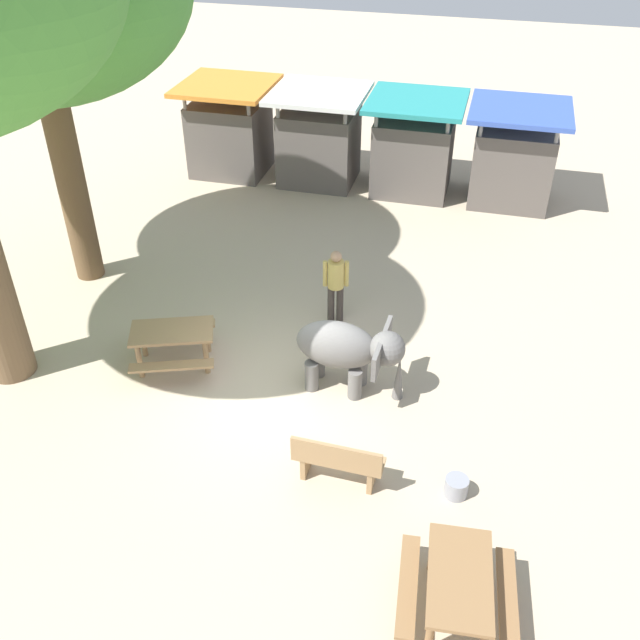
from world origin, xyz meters
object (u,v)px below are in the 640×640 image
at_px(person_handler, 336,281).
at_px(market_stall_white, 319,141).
at_px(picnic_table_near, 459,585).
at_px(market_stall_blue, 513,160).
at_px(market_stall_orange, 230,133).
at_px(elephant, 348,349).
at_px(feed_bucket, 456,487).
at_px(wooden_bench, 338,460).
at_px(market_stall_teal, 413,150).
at_px(picnic_table_far, 173,339).

relative_size(person_handler, market_stall_white, 0.64).
xyz_separation_m(picnic_table_near, market_stall_blue, (0.17, 12.51, 0.55)).
relative_size(picnic_table_near, market_stall_orange, 0.64).
relative_size(elephant, picnic_table_near, 1.21).
height_order(picnic_table_near, feed_bucket, picnic_table_near).
height_order(wooden_bench, picnic_table_near, wooden_bench).
distance_m(wooden_bench, market_stall_orange, 12.16).
distance_m(elephant, wooden_bench, 2.27).
height_order(picnic_table_near, market_stall_teal, market_stall_teal).
height_order(market_stall_orange, market_stall_blue, same).
bearing_deg(market_stall_orange, person_handler, -54.77).
xyz_separation_m(picnic_table_near, market_stall_teal, (-2.43, 12.51, 0.55)).
height_order(picnic_table_far, market_stall_teal, market_stall_teal).
bearing_deg(market_stall_teal, wooden_bench, -87.53).
distance_m(picnic_table_near, feed_bucket, 2.03).
distance_m(picnic_table_near, market_stall_white, 13.50).
height_order(person_handler, picnic_table_near, person_handler).
bearing_deg(elephant, feed_bucket, -40.92).
distance_m(elephant, market_stall_orange, 10.06).
bearing_deg(picnic_table_far, market_stall_teal, -130.27).
height_order(person_handler, market_stall_teal, market_stall_teal).
distance_m(elephant, picnic_table_near, 4.61).
xyz_separation_m(picnic_table_near, picnic_table_far, (-5.58, 3.85, 0.00)).
bearing_deg(wooden_bench, feed_bucket, 8.21).
bearing_deg(market_stall_white, market_stall_blue, 0.00).
height_order(market_stall_white, feed_bucket, market_stall_white).
distance_m(person_handler, market_stall_white, 6.87).
xyz_separation_m(picnic_table_far, market_stall_orange, (-2.06, 8.67, 0.55)).
distance_m(picnic_table_far, feed_bucket, 5.73).
bearing_deg(picnic_table_far, market_stall_blue, -143.87).
relative_size(market_stall_orange, market_stall_teal, 1.00).
xyz_separation_m(picnic_table_far, feed_bucket, (5.40, -1.87, -0.43)).
bearing_deg(market_stall_white, market_stall_orange, 180.00).
bearing_deg(picnic_table_far, market_stall_white, -113.92).
relative_size(wooden_bench, market_stall_white, 0.56).
xyz_separation_m(wooden_bench, market_stall_white, (-3.06, 10.74, 0.67)).
bearing_deg(market_stall_orange, elephant, -58.06).
bearing_deg(picnic_table_near, market_stall_blue, 174.27).
relative_size(person_handler, wooden_bench, 1.15).
relative_size(picnic_table_near, market_stall_blue, 0.64).
height_order(person_handler, wooden_bench, person_handler).
bearing_deg(market_stall_blue, picnic_table_near, -90.77).
bearing_deg(wooden_bench, market_stall_blue, 80.33).
height_order(market_stall_blue, feed_bucket, market_stall_blue).
xyz_separation_m(market_stall_orange, market_stall_white, (2.60, 0.00, 0.00)).
distance_m(person_handler, market_stall_blue, 7.29).
xyz_separation_m(person_handler, picnic_table_near, (3.00, -5.95, -0.36)).
bearing_deg(feed_bucket, picnic_table_far, 160.93).
xyz_separation_m(wooden_bench, picnic_table_far, (-3.61, 2.08, 0.12)).
distance_m(person_handler, feed_bucket, 4.94).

